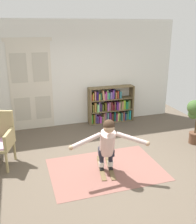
{
  "coord_description": "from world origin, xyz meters",
  "views": [
    {
      "loc": [
        -1.51,
        -4.37,
        2.73
      ],
      "look_at": [
        0.01,
        0.38,
        1.05
      ],
      "focal_mm": 41.25,
      "sensor_mm": 36.0,
      "label": 1
    }
  ],
  "objects": [
    {
      "name": "bookshelf",
      "position": [
        1.01,
        2.39,
        0.48
      ],
      "size": [
        1.35,
        0.3,
        1.06
      ],
      "color": "brown",
      "rests_on": "ground"
    },
    {
      "name": "double_door",
      "position": [
        -1.16,
        2.54,
        1.23
      ],
      "size": [
        1.22,
        0.05,
        2.45
      ],
      "color": "beige",
      "rests_on": "ground"
    },
    {
      "name": "skis_pair",
      "position": [
        0.02,
        -0.09,
        0.02
      ],
      "size": [
        0.43,
        0.89,
        0.07
      ],
      "color": "brown",
      "rests_on": "rug"
    },
    {
      "name": "rug",
      "position": [
        0.01,
        -0.12,
        0.0
      ],
      "size": [
        2.21,
        1.53,
        0.01
      ],
      "primitive_type": "cube",
      "color": "brown",
      "rests_on": "ground"
    },
    {
      "name": "back_wall",
      "position": [
        0.0,
        2.6,
        1.45
      ],
      "size": [
        6.0,
        0.1,
        2.9
      ],
      "primitive_type": "cube",
      "color": "silver",
      "rests_on": "ground"
    },
    {
      "name": "ground_plane",
      "position": [
        0.0,
        0.0,
        0.0
      ],
      "size": [
        7.2,
        7.2,
        0.0
      ],
      "primitive_type": "plane",
      "color": "brown"
    },
    {
      "name": "person_skier",
      "position": [
        -0.02,
        -0.28,
        0.67
      ],
      "size": [
        1.43,
        0.73,
        1.09
      ],
      "color": "white",
      "rests_on": "skis_pair"
    },
    {
      "name": "potted_plant",
      "position": [
        2.45,
        0.4,
        0.72
      ],
      "size": [
        0.49,
        0.39,
        1.09
      ],
      "color": "brown",
      "rests_on": "ground"
    }
  ]
}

